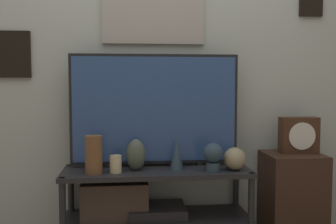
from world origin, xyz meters
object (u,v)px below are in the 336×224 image
(vase_round_glass, at_px, (235,159))
(candle_jar, at_px, (116,164))
(vase_slim_bronze, at_px, (177,153))
(television, at_px, (155,109))
(mantel_clock, at_px, (299,135))
(vase_tall_ceramic, at_px, (94,155))
(vase_urn_stoneware, at_px, (136,155))
(decorative_bust, at_px, (213,155))

(vase_round_glass, xyz_separation_m, candle_jar, (-0.74, 0.00, -0.02))
(vase_slim_bronze, relative_size, candle_jar, 1.91)
(television, xyz_separation_m, mantel_clock, (0.97, -0.04, -0.18))
(vase_tall_ceramic, distance_m, vase_round_glass, 0.88)
(candle_jar, bearing_deg, television, 33.12)
(television, bearing_deg, vase_urn_stoneware, -139.54)
(vase_slim_bronze, relative_size, decorative_bust, 1.14)
(vase_urn_stoneware, distance_m, candle_jar, 0.14)
(television, distance_m, decorative_bust, 0.48)
(vase_slim_bronze, bearing_deg, vase_tall_ceramic, -172.98)
(vase_round_glass, bearing_deg, decorative_bust, -168.88)
(television, height_order, vase_tall_ceramic, television)
(television, relative_size, vase_tall_ceramic, 4.75)
(television, distance_m, mantel_clock, 0.99)
(vase_urn_stoneware, xyz_separation_m, vase_slim_bronze, (0.26, -0.00, 0.00))
(television, xyz_separation_m, vase_slim_bronze, (0.13, -0.11, -0.27))
(vase_round_glass, relative_size, candle_jar, 1.34)
(vase_round_glass, height_order, decorative_bust, decorative_bust)
(vase_round_glass, relative_size, decorative_bust, 0.80)
(vase_round_glass, xyz_separation_m, decorative_bust, (-0.15, -0.03, 0.03))
(television, distance_m, vase_tall_ceramic, 0.49)
(vase_tall_ceramic, height_order, decorative_bust, vase_tall_ceramic)
(vase_urn_stoneware, bearing_deg, vase_tall_ceramic, -165.87)
(television, bearing_deg, decorative_bust, -29.53)
(mantel_clock, bearing_deg, vase_round_glass, -164.83)
(candle_jar, relative_size, mantel_clock, 0.42)
(candle_jar, bearing_deg, vase_slim_bronze, 8.18)
(vase_round_glass, relative_size, mantel_clock, 0.56)
(vase_urn_stoneware, distance_m, mantel_clock, 1.10)
(vase_urn_stoneware, bearing_deg, decorative_bust, -10.44)
(vase_round_glass, xyz_separation_m, vase_slim_bronze, (-0.36, 0.06, 0.03))
(mantel_clock, bearing_deg, vase_urn_stoneware, -176.30)
(decorative_bust, bearing_deg, candle_jar, 177.03)
(television, xyz_separation_m, vase_urn_stoneware, (-0.13, -0.11, -0.28))
(vase_round_glass, bearing_deg, vase_slim_bronze, 170.95)
(candle_jar, distance_m, mantel_clock, 1.24)
(vase_slim_bronze, distance_m, decorative_bust, 0.23)
(vase_round_glass, bearing_deg, television, 161.20)
(candle_jar, bearing_deg, vase_tall_ceramic, -176.41)
(vase_urn_stoneware, xyz_separation_m, vase_round_glass, (0.62, -0.06, -0.03))
(television, height_order, decorative_bust, television)
(vase_urn_stoneware, bearing_deg, television, 40.46)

